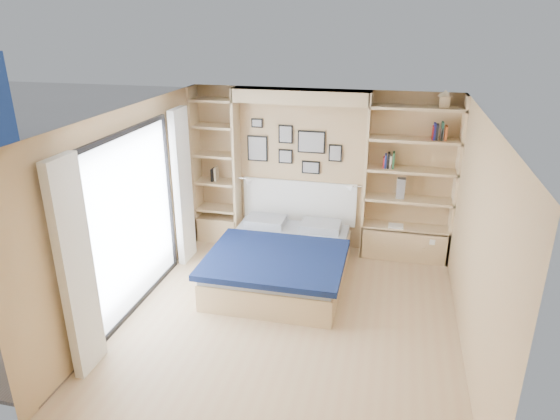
# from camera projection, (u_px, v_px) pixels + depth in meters

# --- Properties ---
(ground) EXTENTS (4.50, 4.50, 0.00)m
(ground) POSITION_uv_depth(u_px,v_px,m) (289.00, 320.00, 6.11)
(ground) COLOR tan
(ground) RESTS_ON ground
(room_shell) EXTENTS (4.50, 4.50, 4.50)m
(room_shell) POSITION_uv_depth(u_px,v_px,m) (286.00, 195.00, 7.18)
(room_shell) COLOR tan
(room_shell) RESTS_ON ground
(bed) EXTENTS (1.81, 2.37, 1.07)m
(bed) POSITION_uv_depth(u_px,v_px,m) (282.00, 261.00, 6.98)
(bed) COLOR tan
(bed) RESTS_ON ground
(photo_gallery) EXTENTS (1.48, 0.02, 0.82)m
(photo_gallery) POSITION_uv_depth(u_px,v_px,m) (292.00, 147.00, 7.64)
(photo_gallery) COLOR black
(photo_gallery) RESTS_ON ground
(reading_lamps) EXTENTS (1.92, 0.12, 0.15)m
(reading_lamps) POSITION_uv_depth(u_px,v_px,m) (298.00, 183.00, 7.59)
(reading_lamps) COLOR silver
(reading_lamps) RESTS_ON ground
(shelf_decor) EXTENTS (3.51, 0.23, 2.03)m
(shelf_decor) POSITION_uv_depth(u_px,v_px,m) (399.00, 149.00, 7.12)
(shelf_decor) COLOR #A51E1E
(shelf_decor) RESTS_ON ground
(deck) EXTENTS (3.20, 4.00, 0.05)m
(deck) POSITION_uv_depth(u_px,v_px,m) (35.00, 286.00, 6.88)
(deck) COLOR brown
(deck) RESTS_ON ground
(deck_chair) EXTENTS (0.52, 0.81, 0.79)m
(deck_chair) POSITION_uv_depth(u_px,v_px,m) (65.00, 246.00, 7.23)
(deck_chair) COLOR tan
(deck_chair) RESTS_ON ground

